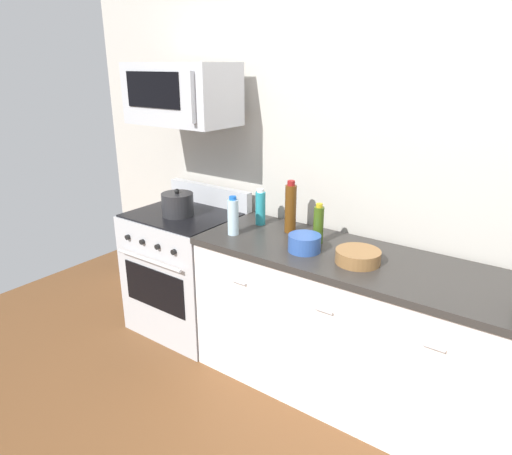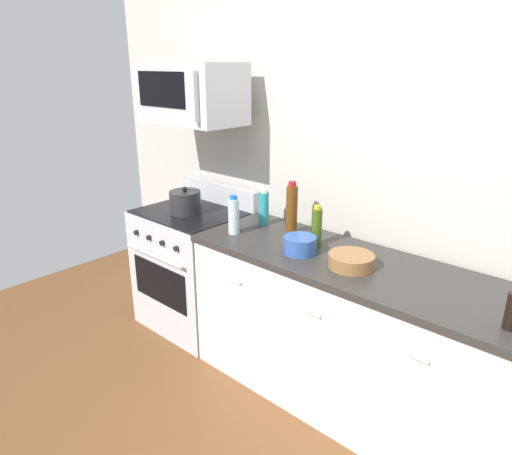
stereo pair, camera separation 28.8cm
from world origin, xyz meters
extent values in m
plane|color=brown|center=(0.00, 0.00, 0.00)|extent=(6.65, 6.65, 0.00)
cube|color=#B7B2A8|center=(0.00, 0.41, 1.35)|extent=(5.54, 0.10, 2.70)
cube|color=white|center=(0.00, 0.00, 0.44)|extent=(2.42, 0.62, 0.88)
cube|color=#2D2B28|center=(0.00, 0.00, 0.90)|extent=(2.45, 0.65, 0.04)
cube|color=black|center=(0.00, -0.28, 0.05)|extent=(2.42, 0.02, 0.10)
cylinder|color=silver|center=(-0.85, -0.32, 0.72)|extent=(0.10, 0.02, 0.02)
cylinder|color=silver|center=(-0.28, -0.32, 0.72)|extent=(0.10, 0.02, 0.02)
cylinder|color=silver|center=(0.28, -0.32, 0.72)|extent=(0.10, 0.02, 0.02)
cube|color=#B7BABF|center=(-1.60, 0.00, 0.46)|extent=(0.76, 0.64, 0.91)
cube|color=black|center=(-1.60, -0.32, 0.45)|extent=(0.58, 0.01, 0.30)
cylinder|color=#B7BABF|center=(-1.60, -0.35, 0.68)|extent=(0.61, 0.02, 0.02)
cube|color=#B7BABF|center=(-1.60, 0.29, 0.99)|extent=(0.76, 0.06, 0.16)
cube|color=black|center=(-1.60, 0.00, 0.92)|extent=(0.73, 0.61, 0.01)
cylinder|color=black|center=(-1.83, -0.33, 0.79)|extent=(0.04, 0.02, 0.04)
cylinder|color=black|center=(-1.68, -0.33, 0.79)|extent=(0.04, 0.02, 0.04)
cylinder|color=black|center=(-1.53, -0.33, 0.79)|extent=(0.04, 0.02, 0.04)
cylinder|color=black|center=(-1.37, -0.33, 0.79)|extent=(0.04, 0.02, 0.04)
cube|color=#B7BABF|center=(-1.60, 0.05, 1.75)|extent=(0.74, 0.40, 0.40)
cube|color=black|center=(-1.66, -0.15, 1.78)|extent=(0.48, 0.01, 0.22)
cube|color=#B7BABF|center=(-1.30, -0.17, 1.75)|extent=(0.02, 0.04, 0.30)
cylinder|color=teal|center=(-1.02, 0.14, 1.03)|extent=(0.07, 0.07, 0.22)
cylinder|color=white|center=(-1.02, 0.14, 1.15)|extent=(0.04, 0.04, 0.02)
cylinder|color=#385114|center=(-0.54, 0.07, 1.03)|extent=(0.06, 0.06, 0.22)
cylinder|color=#B29919|center=(-0.54, 0.07, 1.16)|extent=(0.04, 0.04, 0.02)
cylinder|color=silver|center=(-1.05, -0.12, 1.03)|extent=(0.07, 0.07, 0.23)
cylinder|color=blue|center=(-1.05, -0.12, 1.16)|extent=(0.05, 0.05, 0.02)
cylinder|color=#59330F|center=(-0.78, 0.13, 1.07)|extent=(0.07, 0.07, 0.31)
cylinder|color=maroon|center=(-0.78, 0.13, 1.24)|extent=(0.05, 0.05, 0.03)
cylinder|color=#2D519E|center=(-0.54, -0.09, 0.97)|extent=(0.19, 0.19, 0.10)
torus|color=#2D519E|center=(-0.54, -0.09, 1.01)|extent=(0.19, 0.19, 0.01)
cylinder|color=#2D519E|center=(-0.54, -0.09, 0.93)|extent=(0.10, 0.10, 0.01)
cylinder|color=brown|center=(-0.22, -0.06, 0.96)|extent=(0.24, 0.24, 0.07)
torus|color=brown|center=(-0.22, -0.06, 0.99)|extent=(0.24, 0.24, 0.01)
cylinder|color=brown|center=(-0.22, -0.06, 0.93)|extent=(0.13, 0.13, 0.01)
cylinder|color=#262628|center=(-1.60, -0.05, 1.00)|extent=(0.22, 0.22, 0.16)
sphere|color=black|center=(-1.60, -0.05, 1.10)|extent=(0.04, 0.04, 0.04)
camera|label=1|loc=(0.67, -2.24, 1.95)|focal=32.28mm
camera|label=2|loc=(0.90, -2.06, 1.95)|focal=32.28mm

